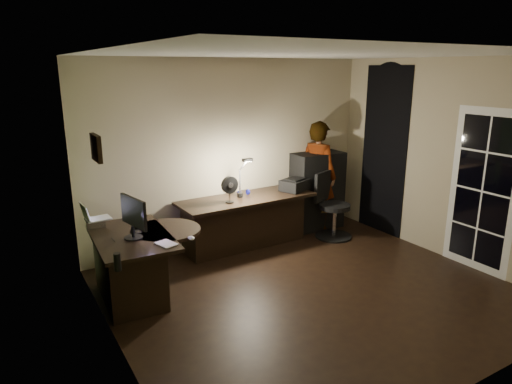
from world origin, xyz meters
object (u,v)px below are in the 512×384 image
desk_left (134,267)px  office_chair (335,206)px  cabinet (317,191)px  desk_right (247,222)px  person (318,176)px  monitor (133,224)px

desk_left → office_chair: size_ratio=1.29×
cabinet → office_chair: cabinet is taller
desk_right → person: size_ratio=1.15×
desk_left → desk_right: desk_right is taller
office_chair → desk_left: bearing=164.1°
desk_left → desk_right: bearing=22.8°
office_chair → person: 0.63m
monitor → office_chair: monitor is taller
desk_right → office_chair: 1.41m
desk_left → person: size_ratio=0.74×
desk_left → cabinet: 3.39m
cabinet → office_chair: size_ratio=1.24×
cabinet → person: bearing=1.3°
person → desk_right: bearing=78.8°
desk_left → monitor: (-0.00, -0.10, 0.55)m
office_chair → person: (0.06, 0.51, 0.37)m
monitor → person: (3.29, 0.93, -0.04)m
office_chair → desk_right: bearing=143.8°
monitor → office_chair: (3.23, 0.42, -0.42)m
cabinet → desk_right: bearing=-172.7°
monitor → office_chair: bearing=-4.1°
desk_left → office_chair: bearing=8.6°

